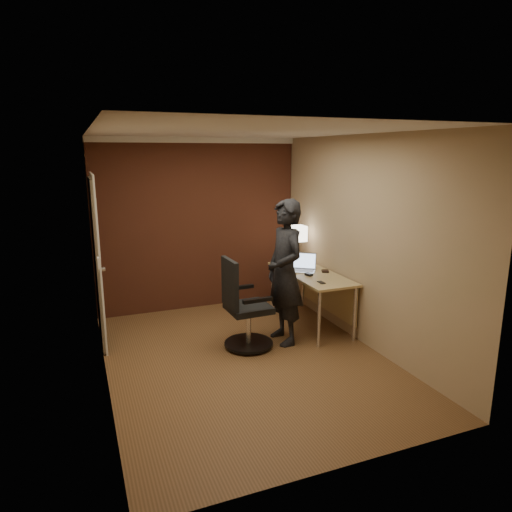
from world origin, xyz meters
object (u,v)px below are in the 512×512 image
desk_lamp (297,234)px  mouse (309,274)px  phone (321,282)px  desk (315,281)px  laptop (303,266)px  person (285,272)px  wallet (325,271)px  office_chair (243,310)px

desk_lamp → mouse: 0.85m
phone → desk: bearing=69.9°
mouse → phone: bearing=-108.4°
desk_lamp → laptop: desk_lamp is taller
desk_lamp → person: 1.20m
phone → wallet: bearing=56.0°
wallet → laptop: bearing=144.4°
phone → office_chair: 1.03m
desk → desk_lamp: size_ratio=2.80×
person → office_chair: bearing=-91.7°
mouse → wallet: mouse is taller
desk_lamp → person: person is taller
laptop → mouse: 0.27m
desk_lamp → wallet: size_ratio=4.86×
desk_lamp → wallet: (0.10, -0.64, -0.41)m
phone → mouse: bearing=89.0°
desk_lamp → phone: bearing=-100.7°
mouse → phone: 0.35m
phone → wallet: (0.31, 0.44, 0.01)m
person → mouse: bearing=116.4°
laptop → office_chair: (-1.05, -0.51, -0.32)m
desk → phone: phone is taller
office_chair → desk: bearing=18.0°
laptop → desk_lamp: bearing=73.6°
wallet → person: bearing=-156.0°
desk_lamp → person: (-0.65, -0.98, -0.27)m
desk → desk_lamp: (0.02, 0.60, 0.55)m
desk → person: (-0.64, -0.38, 0.28)m
desk → phone: 0.53m
office_chair → person: (0.54, 0.00, 0.40)m
office_chair → person: person is taller
mouse → laptop: bearing=62.1°
desk → mouse: (-0.17, -0.13, 0.14)m
wallet → desk: bearing=161.0°
wallet → office_chair: bearing=-165.3°
desk_lamp → laptop: (-0.14, -0.46, -0.35)m
desk_lamp → laptop: size_ratio=1.28×
desk_lamp → mouse: size_ratio=5.35×
person → wallet: bearing=112.1°
desk → person: size_ratio=0.85×
desk → mouse: mouse is taller
mouse → phone: mouse is taller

